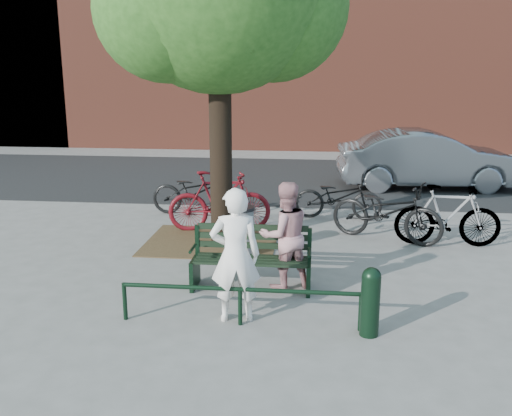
# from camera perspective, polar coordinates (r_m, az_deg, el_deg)

# --- Properties ---
(ground) EXTENTS (90.00, 90.00, 0.00)m
(ground) POSITION_cam_1_polar(r_m,az_deg,el_deg) (8.48, -0.49, -8.09)
(ground) COLOR gray
(ground) RESTS_ON ground
(dirt_pit) EXTENTS (2.40, 2.00, 0.02)m
(dirt_pit) POSITION_cam_1_polar(r_m,az_deg,el_deg) (10.67, -4.47, -3.37)
(dirt_pit) COLOR brown
(dirt_pit) RESTS_ON ground
(road) EXTENTS (40.00, 7.00, 0.01)m
(road) POSITION_cam_1_polar(r_m,az_deg,el_deg) (16.64, 2.90, 2.98)
(road) COLOR black
(road) RESTS_ON ground
(park_bench) EXTENTS (1.74, 0.54, 0.97)m
(park_bench) POSITION_cam_1_polar(r_m,az_deg,el_deg) (8.39, -0.43, -4.86)
(park_bench) COLOR black
(park_bench) RESTS_ON ground
(guard_railing) EXTENTS (3.06, 0.06, 0.51)m
(guard_railing) POSITION_cam_1_polar(r_m,az_deg,el_deg) (7.23, -1.61, -8.70)
(guard_railing) COLOR black
(guard_railing) RESTS_ON ground
(person_left) EXTENTS (0.70, 0.52, 1.75)m
(person_left) POSITION_cam_1_polar(r_m,az_deg,el_deg) (7.21, -2.09, -4.75)
(person_left) COLOR white
(person_left) RESTS_ON ground
(person_right) EXTENTS (0.95, 0.86, 1.59)m
(person_right) POSITION_cam_1_polar(r_m,az_deg,el_deg) (8.32, 2.92, -2.74)
(person_right) COLOR tan
(person_right) RESTS_ON ground
(bollard) EXTENTS (0.23, 0.23, 0.87)m
(bollard) POSITION_cam_1_polar(r_m,az_deg,el_deg) (7.08, 11.37, -8.94)
(bollard) COLOR black
(bollard) RESTS_ON ground
(litter_bin) EXTENTS (0.42, 0.42, 0.87)m
(litter_bin) POSITION_cam_1_polar(r_m,az_deg,el_deg) (9.81, -1.36, -2.29)
(litter_bin) COLOR gray
(litter_bin) RESTS_ON ground
(bicycle_a) EXTENTS (1.98, 0.79, 1.02)m
(bicycle_a) POSITION_cam_1_polar(r_m,az_deg,el_deg) (12.54, -6.08, 1.61)
(bicycle_a) COLOR black
(bicycle_a) RESTS_ON ground
(bicycle_b) EXTENTS (2.08, 0.89, 1.21)m
(bicycle_b) POSITION_cam_1_polar(r_m,az_deg,el_deg) (11.23, -3.67, 0.68)
(bicycle_b) COLOR #550C12
(bicycle_b) RESTS_ON ground
(bicycle_c) EXTENTS (1.90, 0.83, 0.97)m
(bicycle_c) POSITION_cam_1_polar(r_m,az_deg,el_deg) (12.24, 8.21, 1.10)
(bicycle_c) COLOR black
(bicycle_c) RESTS_ON ground
(bicycle_d) EXTENTS (1.90, 0.59, 1.13)m
(bicycle_d) POSITION_cam_1_polar(r_m,az_deg,el_deg) (10.87, 18.62, -0.72)
(bicycle_d) COLOR gray
(bicycle_d) RESTS_ON ground
(bicycle_e) EXTENTS (2.25, 1.58, 1.12)m
(bicycle_e) POSITION_cam_1_polar(r_m,az_deg,el_deg) (10.89, 12.95, -0.33)
(bicycle_e) COLOR black
(bicycle_e) RESTS_ON ground
(parked_car) EXTENTS (4.80, 1.97, 1.55)m
(parked_car) POSITION_cam_1_polar(r_m,az_deg,el_deg) (15.85, 16.82, 4.66)
(parked_car) COLOR slate
(parked_car) RESTS_ON ground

